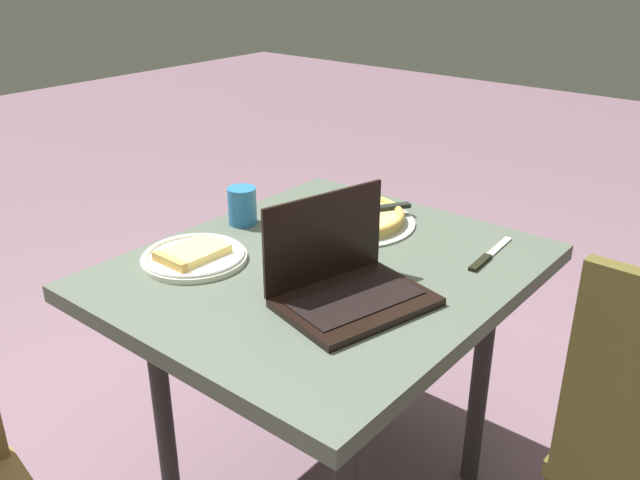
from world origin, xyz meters
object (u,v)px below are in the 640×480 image
object	(u,v)px
laptop	(346,281)
drink_cup	(242,205)
dining_table	(324,292)
table_knife	(487,257)
pizza_tray	(349,216)
pizza_plate	(194,256)

from	to	relation	value
laptop	drink_cup	bearing A→B (deg)	-108.73
dining_table	drink_cup	size ratio (longest dim) A/B	9.55
dining_table	laptop	xyz separation A→B (m)	(0.11, 0.15, 0.12)
table_knife	drink_cup	xyz separation A→B (m)	(0.23, -0.64, 0.05)
laptop	table_knife	xyz separation A→B (m)	(-0.40, 0.15, -0.04)
dining_table	pizza_tray	world-z (taller)	pizza_tray
dining_table	laptop	distance (m)	0.22
pizza_tray	drink_cup	xyz separation A→B (m)	(0.20, -0.23, 0.04)
table_knife	pizza_tray	bearing A→B (deg)	-85.25
laptop	drink_cup	distance (m)	0.52
table_knife	drink_cup	size ratio (longest dim) A/B	2.30
pizza_plate	pizza_tray	distance (m)	0.47
drink_cup	pizza_plate	bearing A→B (deg)	17.96
pizza_tray	dining_table	bearing A→B (deg)	24.42
pizza_plate	pizza_tray	world-z (taller)	pizza_tray
laptop	pizza_plate	xyz separation A→B (m)	(0.08, -0.41, -0.03)
laptop	pizza_plate	distance (m)	0.42
dining_table	laptop	world-z (taller)	laptop
pizza_tray	laptop	bearing A→B (deg)	36.02
dining_table	pizza_plate	bearing A→B (deg)	-53.63
pizza_plate	laptop	bearing A→B (deg)	101.58
dining_table	laptop	bearing A→B (deg)	53.71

